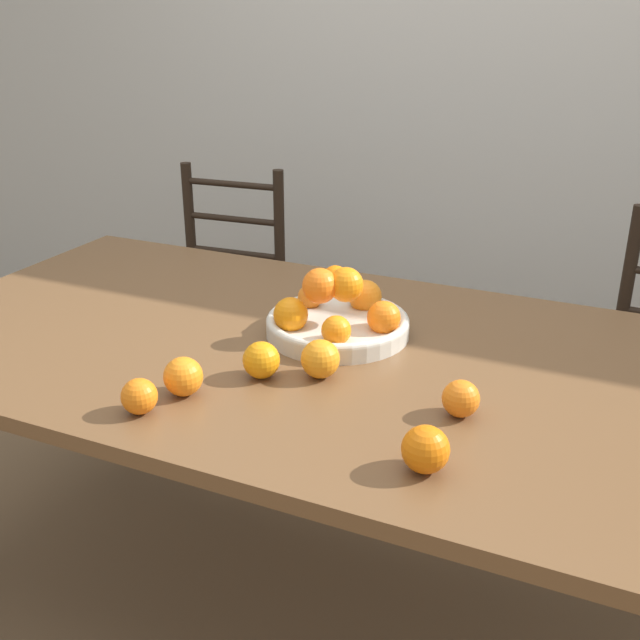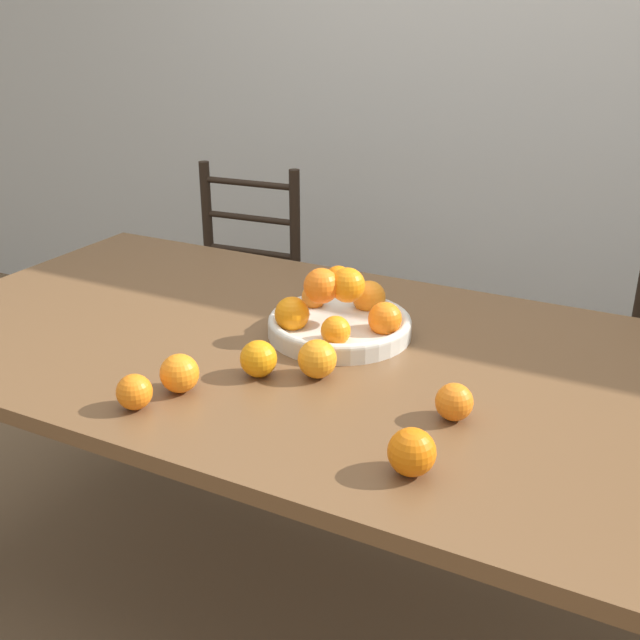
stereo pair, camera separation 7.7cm
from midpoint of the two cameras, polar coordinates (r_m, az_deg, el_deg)
ground_plane at (r=2.18m, az=-0.27°, el=-20.70°), size 12.00×12.00×0.00m
wall_back at (r=3.06m, az=14.14°, el=18.55°), size 8.00×0.06×2.60m
dining_table at (r=1.77m, az=-0.31°, el=-4.27°), size 1.96×1.05×0.77m
fruit_bowl at (r=1.77m, az=2.75°, el=0.24°), size 0.34×0.34×0.17m
orange_loose_0 at (r=1.49m, az=-12.53°, el=-5.39°), size 0.07×0.07×0.07m
orange_loose_1 at (r=1.57m, az=-3.18°, el=-3.01°), size 0.08×0.08×0.08m
orange_loose_2 at (r=1.27m, az=8.75°, el=-9.94°), size 0.08×0.08×0.08m
orange_loose_3 at (r=1.57m, az=1.20°, el=-3.00°), size 0.08×0.08×0.08m
orange_loose_4 at (r=1.44m, az=11.70°, el=-6.15°), size 0.07×0.07×0.07m
orange_loose_5 at (r=1.53m, az=-9.25°, el=-4.05°), size 0.08×0.08×0.08m
chair_left at (r=2.86m, az=-5.72°, el=1.71°), size 0.45×0.43×0.95m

